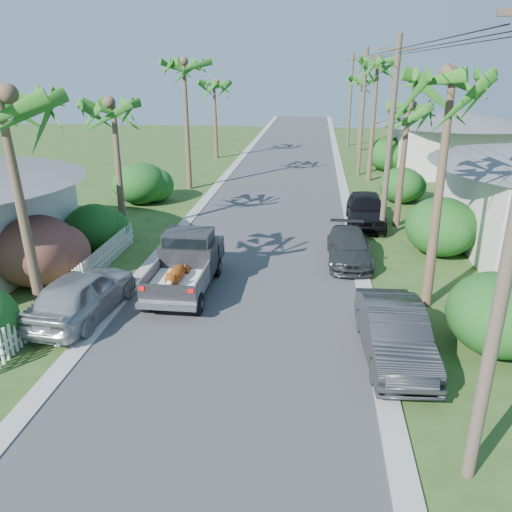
# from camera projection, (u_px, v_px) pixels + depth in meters

# --- Properties ---
(ground) EXTENTS (120.00, 120.00, 0.00)m
(ground) POSITION_uv_depth(u_px,v_px,m) (213.00, 394.00, 12.50)
(ground) COLOR #2F4A1C
(ground) RESTS_ON ground
(road) EXTENTS (8.00, 100.00, 0.02)m
(road) POSITION_uv_depth(u_px,v_px,m) (282.00, 181.00, 35.71)
(road) COLOR #38383A
(road) RESTS_ON ground
(curb_left) EXTENTS (0.60, 100.00, 0.06)m
(curb_left) POSITION_uv_depth(u_px,v_px,m) (223.00, 179.00, 36.17)
(curb_left) COLOR #A5A39E
(curb_left) RESTS_ON ground
(curb_right) EXTENTS (0.60, 100.00, 0.06)m
(curb_right) POSITION_uv_depth(u_px,v_px,m) (342.00, 182.00, 35.23)
(curb_right) COLOR #A5A39E
(curb_right) RESTS_ON ground
(pickup_truck) EXTENTS (1.98, 5.12, 2.06)m
(pickup_truck) POSITION_uv_depth(u_px,v_px,m) (188.00, 261.00, 18.32)
(pickup_truck) COLOR black
(pickup_truck) RESTS_ON ground
(parked_car_rn) EXTENTS (1.88, 4.72, 1.53)m
(parked_car_rn) POSITION_uv_depth(u_px,v_px,m) (394.00, 334.00, 13.79)
(parked_car_rn) COLOR #27282B
(parked_car_rn) RESTS_ON ground
(parked_car_rm) EXTENTS (1.81, 4.34, 1.25)m
(parked_car_rm) POSITION_uv_depth(u_px,v_px,m) (349.00, 247.00, 20.78)
(parked_car_rm) COLOR #2B2E30
(parked_car_rm) RESTS_ON ground
(parked_car_rf) EXTENTS (2.14, 4.91, 1.65)m
(parked_car_rf) POSITION_uv_depth(u_px,v_px,m) (366.00, 209.00, 25.59)
(parked_car_rf) COLOR black
(parked_car_rf) RESTS_ON ground
(parked_car_ln) EXTENTS (2.32, 4.84, 1.59)m
(parked_car_ln) POSITION_uv_depth(u_px,v_px,m) (82.00, 294.00, 16.12)
(parked_car_ln) COLOR #ADAFB4
(parked_car_ln) RESTS_ON ground
(palm_l_a) EXTENTS (4.40, 4.40, 8.20)m
(palm_l_a) POSITION_uv_depth(u_px,v_px,m) (2.00, 96.00, 13.50)
(palm_l_a) COLOR brown
(palm_l_a) RESTS_ON ground
(palm_l_b) EXTENTS (4.40, 4.40, 7.40)m
(palm_l_b) POSITION_uv_depth(u_px,v_px,m) (112.00, 103.00, 22.20)
(palm_l_b) COLOR brown
(palm_l_b) RESTS_ON ground
(palm_l_c) EXTENTS (4.40, 4.40, 9.20)m
(palm_l_c) POSITION_uv_depth(u_px,v_px,m) (184.00, 63.00, 30.77)
(palm_l_c) COLOR brown
(palm_l_c) RESTS_ON ground
(palm_l_d) EXTENTS (4.40, 4.40, 7.70)m
(palm_l_d) POSITION_uv_depth(u_px,v_px,m) (214.00, 82.00, 42.49)
(palm_l_d) COLOR brown
(palm_l_d) RESTS_ON ground
(palm_r_a) EXTENTS (4.40, 4.40, 8.70)m
(palm_r_a) POSITION_uv_depth(u_px,v_px,m) (455.00, 76.00, 14.75)
(palm_r_a) COLOR brown
(palm_r_a) RESTS_ON ground
(palm_r_b) EXTENTS (4.40, 4.40, 7.20)m
(palm_r_b) POSITION_uv_depth(u_px,v_px,m) (409.00, 106.00, 23.59)
(palm_r_b) COLOR brown
(palm_r_b) RESTS_ON ground
(palm_r_c) EXTENTS (4.40, 4.40, 9.40)m
(palm_r_c) POSITION_uv_depth(u_px,v_px,m) (378.00, 60.00, 33.08)
(palm_r_c) COLOR brown
(palm_r_c) RESTS_ON ground
(palm_r_d) EXTENTS (4.40, 4.40, 8.00)m
(palm_r_d) POSITION_uv_depth(u_px,v_px,m) (364.00, 78.00, 46.54)
(palm_r_d) COLOR brown
(palm_r_d) RESTS_ON ground
(shrub_l_b) EXTENTS (3.00, 3.30, 2.60)m
(shrub_l_b) POSITION_uv_depth(u_px,v_px,m) (37.00, 251.00, 18.46)
(shrub_l_b) COLOR #B4193F
(shrub_l_b) RESTS_ON ground
(shrub_l_c) EXTENTS (2.40, 2.64, 2.00)m
(shrub_l_c) POSITION_uv_depth(u_px,v_px,m) (94.00, 227.00, 22.24)
(shrub_l_c) COLOR #164D1C
(shrub_l_c) RESTS_ON ground
(shrub_l_d) EXTENTS (3.20, 3.52, 2.40)m
(shrub_l_d) POSITION_uv_depth(u_px,v_px,m) (140.00, 183.00, 29.66)
(shrub_l_d) COLOR #164D1C
(shrub_l_d) RESTS_ON ground
(shrub_r_a) EXTENTS (2.80, 3.08, 2.30)m
(shrub_r_a) POSITION_uv_depth(u_px,v_px,m) (498.00, 314.00, 14.05)
(shrub_r_a) COLOR #164D1C
(shrub_r_a) RESTS_ON ground
(shrub_r_b) EXTENTS (3.00, 3.30, 2.50)m
(shrub_r_b) POSITION_uv_depth(u_px,v_px,m) (441.00, 227.00, 21.42)
(shrub_r_b) COLOR #164D1C
(shrub_r_b) RESTS_ON ground
(shrub_r_c) EXTENTS (2.60, 2.86, 2.10)m
(shrub_r_c) POSITION_uv_depth(u_px,v_px,m) (401.00, 185.00, 29.88)
(shrub_r_c) COLOR #164D1C
(shrub_r_c) RESTS_ON ground
(shrub_r_d) EXTENTS (3.20, 3.52, 2.60)m
(shrub_r_d) POSITION_uv_depth(u_px,v_px,m) (388.00, 154.00, 39.02)
(shrub_r_d) COLOR #164D1C
(shrub_r_d) RESTS_ON ground
(picket_fence) EXTENTS (0.10, 11.00, 1.00)m
(picket_fence) POSITION_uv_depth(u_px,v_px,m) (80.00, 278.00, 18.08)
(picket_fence) COLOR white
(picket_fence) RESTS_ON ground
(house_right_far) EXTENTS (9.00, 8.00, 4.60)m
(house_right_far) POSITION_uv_depth(u_px,v_px,m) (456.00, 144.00, 38.18)
(house_right_far) COLOR silver
(house_right_far) RESTS_ON ground
(utility_pole_a) EXTENTS (1.60, 0.26, 9.00)m
(utility_pole_a) POSITION_uv_depth(u_px,v_px,m) (508.00, 262.00, 8.40)
(utility_pole_a) COLOR brown
(utility_pole_a) RESTS_ON ground
(utility_pole_b) EXTENTS (1.60, 0.26, 9.00)m
(utility_pole_b) POSITION_uv_depth(u_px,v_px,m) (390.00, 140.00, 22.32)
(utility_pole_b) COLOR brown
(utility_pole_b) RESTS_ON ground
(utility_pole_c) EXTENTS (1.60, 0.26, 9.00)m
(utility_pole_c) POSITION_uv_depth(u_px,v_px,m) (363.00, 112.00, 36.25)
(utility_pole_c) COLOR brown
(utility_pole_c) RESTS_ON ground
(utility_pole_d) EXTENTS (1.60, 0.26, 9.00)m
(utility_pole_d) POSITION_uv_depth(u_px,v_px,m) (350.00, 100.00, 50.18)
(utility_pole_d) COLOR brown
(utility_pole_d) RESTS_ON ground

